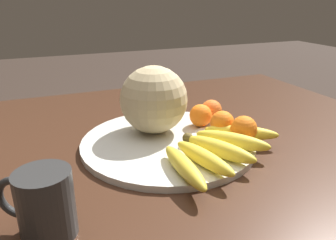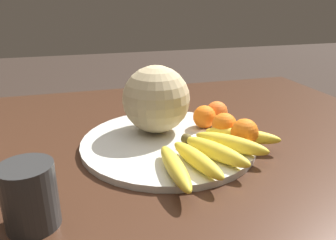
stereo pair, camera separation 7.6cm
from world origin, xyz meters
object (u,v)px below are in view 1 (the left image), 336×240
at_px(kitchen_table, 187,171).
at_px(produce_tag, 202,132).
at_px(fruit_bowl, 168,142).
at_px(banana_bunch, 217,148).
at_px(melon, 154,100).
at_px(orange_back_left, 211,110).
at_px(orange_mid_center, 244,129).
at_px(ceramic_mug, 44,204).
at_px(orange_front_right, 222,123).
at_px(orange_front_left, 200,115).

xyz_separation_m(kitchen_table, produce_tag, (-0.02, 0.04, 0.13)).
xyz_separation_m(fruit_bowl, banana_bunch, (-0.07, 0.12, 0.03)).
bearing_deg(melon, orange_back_left, -175.62).
relative_size(kitchen_table, orange_mid_center, 19.29).
bearing_deg(fruit_bowl, kitchen_table, -147.57).
height_order(melon, ceramic_mug, melon).
height_order(melon, banana_bunch, melon).
height_order(orange_mid_center, produce_tag, orange_mid_center).
bearing_deg(orange_mid_center, produce_tag, -49.85).
distance_m(orange_front_right, ceramic_mug, 0.47).
bearing_deg(melon, fruit_bowl, 101.55).
height_order(melon, produce_tag, melon).
height_order(fruit_bowl, banana_bunch, banana_bunch).
xyz_separation_m(melon, orange_front_left, (-0.12, 0.01, -0.05)).
xyz_separation_m(banana_bunch, produce_tag, (-0.03, -0.12, -0.02)).
relative_size(orange_front_left, orange_front_right, 0.99).
distance_m(melon, produce_tag, 0.15).
relative_size(banana_bunch, orange_back_left, 5.06).
xyz_separation_m(fruit_bowl, produce_tag, (-0.09, -0.00, 0.01)).
bearing_deg(orange_mid_center, kitchen_table, -55.22).
distance_m(kitchen_table, orange_mid_center, 0.22).
relative_size(kitchen_table, melon, 7.21).
bearing_deg(orange_front_right, melon, -28.67).
relative_size(kitchen_table, orange_front_left, 20.36).
distance_m(kitchen_table, produce_tag, 0.14).
bearing_deg(ceramic_mug, melon, -134.17).
relative_size(orange_front_left, ceramic_mug, 0.52).
bearing_deg(orange_front_right, produce_tag, -29.32).
xyz_separation_m(kitchen_table, orange_front_right, (-0.06, 0.07, 0.16)).
distance_m(fruit_bowl, orange_front_left, 0.13).
bearing_deg(produce_tag, kitchen_table, -104.39).
bearing_deg(banana_bunch, orange_front_right, 117.56).
relative_size(fruit_bowl, orange_back_left, 7.12).
bearing_deg(kitchen_table, orange_front_right, 132.15).
bearing_deg(orange_mid_center, orange_back_left, -89.20).
bearing_deg(banana_bunch, melon, 176.86).
relative_size(banana_bunch, ceramic_mug, 2.58).
height_order(orange_front_right, orange_back_left, orange_front_right).
distance_m(banana_bunch, orange_front_right, 0.12).
bearing_deg(kitchen_table, produce_tag, 112.77).
bearing_deg(orange_back_left, orange_front_right, 76.65).
height_order(melon, orange_back_left, melon).
bearing_deg(banana_bunch, fruit_bowl, -177.38).
relative_size(kitchen_table, fruit_bowl, 2.92).
bearing_deg(produce_tag, melon, -65.56).
bearing_deg(fruit_bowl, banana_bunch, 119.71).
xyz_separation_m(banana_bunch, ceramic_mug, (0.35, 0.10, 0.02)).
bearing_deg(kitchen_table, ceramic_mug, 36.52).
bearing_deg(orange_front_left, orange_back_left, -154.43).
bearing_deg(orange_front_left, ceramic_mug, 34.39).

